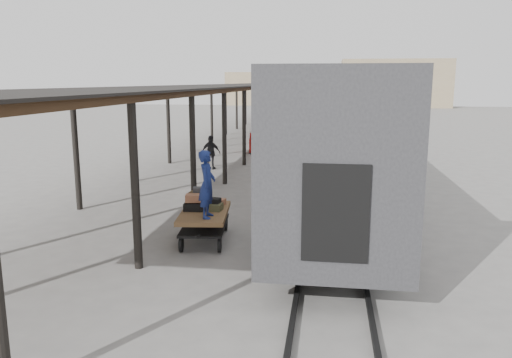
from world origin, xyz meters
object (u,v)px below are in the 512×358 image
object	(u,v)px
baggage_cart	(205,218)
luggage_tug	(256,144)
porter	(207,184)
pedestrian	(211,153)

from	to	relation	value
baggage_cart	luggage_tug	bearing A→B (deg)	86.98
luggage_tug	porter	bearing A→B (deg)	-93.48
porter	pedestrian	world-z (taller)	porter
luggage_tug	pedestrian	bearing A→B (deg)	-110.25
baggage_cart	porter	bearing A→B (deg)	-75.63
luggage_tug	pedestrian	distance (m)	6.36
luggage_tug	baggage_cart	bearing A→B (deg)	-94.13
porter	baggage_cart	bearing A→B (deg)	18.89
luggage_tug	porter	distance (m)	18.15
baggage_cart	porter	distance (m)	1.30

